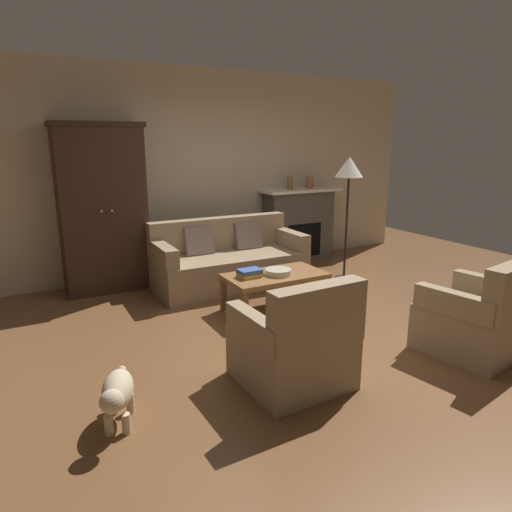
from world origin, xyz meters
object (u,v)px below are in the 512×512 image
at_px(mantel_vase_bronze, 290,183).
at_px(armchair_near_left, 295,346).
at_px(fruit_bowl, 278,272).
at_px(armchair_near_right, 477,319).
at_px(coffee_table, 275,279).
at_px(floor_lamp, 349,174).
at_px(book_stack, 250,273).
at_px(armoire, 102,208).
at_px(fireplace, 298,224).
at_px(mantel_vase_terracotta, 310,182).
at_px(dog, 117,393).
at_px(couch, 229,262).

relative_size(mantel_vase_bronze, armchair_near_left, 0.23).
distance_m(fruit_bowl, armchair_near_right, 1.99).
relative_size(fruit_bowl, armchair_near_right, 0.32).
height_order(coffee_table, floor_lamp, floor_lamp).
bearing_deg(floor_lamp, book_stack, -163.60).
distance_m(fruit_bowl, armchair_near_left, 1.57).
relative_size(armoire, armchair_near_left, 2.34).
xyz_separation_m(fruit_bowl, armchair_near_right, (1.02, -1.71, -0.14)).
height_order(armchair_near_left, floor_lamp, floor_lamp).
bearing_deg(fruit_bowl, book_stack, 168.66).
relative_size(fireplace, coffee_table, 1.15).
xyz_separation_m(armchair_near_left, floor_lamp, (2.09, 1.97, 1.10)).
height_order(coffee_table, book_stack, book_stack).
height_order(mantel_vase_bronze, mantel_vase_terracotta, mantel_vase_bronze).
xyz_separation_m(mantel_vase_bronze, mantel_vase_terracotta, (0.36, 0.00, -0.01)).
distance_m(coffee_table, mantel_vase_terracotta, 2.53).
relative_size(armchair_near_left, floor_lamp, 0.54).
bearing_deg(fruit_bowl, armchair_near_right, -59.28).
relative_size(fruit_bowl, dog, 0.52).
bearing_deg(coffee_table, armchair_near_right, -59.45).
relative_size(armoire, book_stack, 7.99).
distance_m(book_stack, mantel_vase_bronze, 2.45).
bearing_deg(dog, mantel_vase_terracotta, 40.11).
bearing_deg(fruit_bowl, fireplace, 50.92).
distance_m(mantel_vase_terracotta, dog, 4.87).
bearing_deg(coffee_table, couch, 94.46).
xyz_separation_m(coffee_table, floor_lamp, (1.41, 0.53, 1.05)).
bearing_deg(fireplace, book_stack, -135.78).
bearing_deg(coffee_table, armchair_near_left, -115.18).
bearing_deg(armchair_near_left, coffee_table, 64.82).
bearing_deg(mantel_vase_bronze, book_stack, -133.01).
bearing_deg(dog, fruit_bowl, 32.89).
relative_size(armchair_near_right, floor_lamp, 0.54).
height_order(armoire, mantel_vase_terracotta, armoire).
distance_m(couch, armchair_near_left, 2.55).
height_order(armoire, coffee_table, armoire).
bearing_deg(coffee_table, fireplace, 49.98).
distance_m(fireplace, mantel_vase_bronze, 0.68).
relative_size(book_stack, armchair_near_right, 0.29).
bearing_deg(armchair_near_right, fireplace, 82.91).
bearing_deg(armoire, fruit_bowl, -48.76).
relative_size(coffee_table, armchair_near_right, 1.23).
xyz_separation_m(book_stack, mantel_vase_bronze, (1.59, 1.71, 0.76)).
xyz_separation_m(fireplace, couch, (-1.55, -0.71, -0.25)).
distance_m(armoire, floor_lamp, 3.13).
distance_m(couch, coffee_table, 1.04).
bearing_deg(fireplace, floor_lamp, -92.62).
bearing_deg(mantel_vase_terracotta, armoire, -178.90).
bearing_deg(mantel_vase_bronze, mantel_vase_terracotta, 0.00).
distance_m(armoire, mantel_vase_bronze, 2.78).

